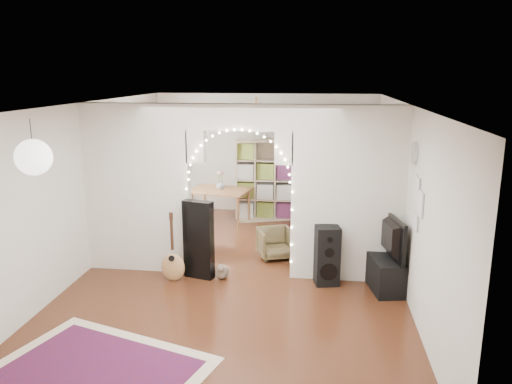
# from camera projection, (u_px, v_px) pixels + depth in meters

# --- Properties ---
(floor) EXTENTS (7.50, 7.50, 0.00)m
(floor) POSITION_uv_depth(u_px,v_px,m) (241.00, 273.00, 8.06)
(floor) COLOR black
(floor) RESTS_ON ground
(ceiling) EXTENTS (5.00, 7.50, 0.02)m
(ceiling) POSITION_uv_depth(u_px,v_px,m) (239.00, 104.00, 7.43)
(ceiling) COLOR white
(ceiling) RESTS_ON wall_back
(wall_back) EXTENTS (5.00, 0.02, 2.70)m
(wall_back) POSITION_uv_depth(u_px,v_px,m) (266.00, 154.00, 11.36)
(wall_back) COLOR silver
(wall_back) RESTS_ON floor
(wall_front) EXTENTS (5.00, 0.02, 2.70)m
(wall_front) POSITION_uv_depth(u_px,v_px,m) (169.00, 296.00, 4.13)
(wall_front) COLOR silver
(wall_front) RESTS_ON floor
(wall_left) EXTENTS (0.02, 7.50, 2.70)m
(wall_left) POSITION_uv_depth(u_px,v_px,m) (87.00, 187.00, 8.05)
(wall_left) COLOR silver
(wall_left) RESTS_ON floor
(wall_right) EXTENTS (0.02, 7.50, 2.70)m
(wall_right) POSITION_uv_depth(u_px,v_px,m) (405.00, 197.00, 7.44)
(wall_right) COLOR silver
(wall_right) RESTS_ON floor
(divider_wall) EXTENTS (5.00, 0.20, 2.70)m
(divider_wall) POSITION_uv_depth(u_px,v_px,m) (240.00, 187.00, 7.73)
(divider_wall) COLOR silver
(divider_wall) RESTS_ON floor
(fairy_lights) EXTENTS (1.64, 0.04, 1.60)m
(fairy_lights) POSITION_uv_depth(u_px,v_px,m) (239.00, 181.00, 7.57)
(fairy_lights) COLOR #FFEABF
(fairy_lights) RESTS_ON divider_wall
(window) EXTENTS (0.04, 1.20, 1.40)m
(window) POSITION_uv_depth(u_px,v_px,m) (130.00, 159.00, 9.75)
(window) COLOR white
(window) RESTS_ON wall_left
(wall_clock) EXTENTS (0.03, 0.31, 0.31)m
(wall_clock) POSITION_uv_depth(u_px,v_px,m) (415.00, 153.00, 6.69)
(wall_clock) COLOR white
(wall_clock) RESTS_ON wall_right
(picture_frames) EXTENTS (0.02, 0.50, 0.70)m
(picture_frames) POSITION_uv_depth(u_px,v_px,m) (417.00, 204.00, 6.44)
(picture_frames) COLOR white
(picture_frames) RESTS_ON wall_right
(paper_lantern) EXTENTS (0.40, 0.40, 0.40)m
(paper_lantern) POSITION_uv_depth(u_px,v_px,m) (34.00, 157.00, 5.45)
(paper_lantern) COLOR white
(paper_lantern) RESTS_ON ceiling
(ceiling_fan) EXTENTS (1.10, 1.10, 0.30)m
(ceiling_fan) POSITION_uv_depth(u_px,v_px,m) (256.00, 113.00, 9.43)
(ceiling_fan) COLOR #D39346
(ceiling_fan) RESTS_ON ceiling
(area_rug) EXTENTS (2.69, 2.32, 0.02)m
(area_rug) POSITION_uv_depth(u_px,v_px,m) (94.00, 373.00, 5.36)
(area_rug) COLOR maroon
(area_rug) RESTS_ON floor
(guitar_case) EXTENTS (0.50, 0.28, 1.24)m
(guitar_case) POSITION_uv_depth(u_px,v_px,m) (199.00, 240.00, 7.75)
(guitar_case) COLOR black
(guitar_case) RESTS_ON floor
(acoustic_guitar) EXTENTS (0.39, 0.17, 0.93)m
(acoustic_guitar) POSITION_uv_depth(u_px,v_px,m) (173.00, 256.00, 7.66)
(acoustic_guitar) COLOR #B37847
(acoustic_guitar) RESTS_ON floor
(tabby_cat) EXTENTS (0.20, 0.45, 0.30)m
(tabby_cat) POSITION_uv_depth(u_px,v_px,m) (222.00, 271.00, 7.81)
(tabby_cat) COLOR brown
(tabby_cat) RESTS_ON floor
(floor_speaker) EXTENTS (0.41, 0.37, 0.91)m
(floor_speaker) POSITION_uv_depth(u_px,v_px,m) (327.00, 256.00, 7.54)
(floor_speaker) COLOR black
(floor_speaker) RESTS_ON floor
(media_console) EXTENTS (0.58, 1.06, 0.50)m
(media_console) POSITION_uv_depth(u_px,v_px,m) (382.00, 271.00, 7.49)
(media_console) COLOR black
(media_console) RESTS_ON floor
(tv) EXTENTS (0.34, 1.08, 0.62)m
(tv) POSITION_uv_depth(u_px,v_px,m) (385.00, 235.00, 7.36)
(tv) COLOR black
(tv) RESTS_ON media_console
(bookcase) EXTENTS (1.77, 0.94, 1.76)m
(bookcase) POSITION_uv_depth(u_px,v_px,m) (276.00, 180.00, 10.87)
(bookcase) COLOR #C0A88B
(bookcase) RESTS_ON floor
(dining_table) EXTENTS (1.34, 1.03, 0.76)m
(dining_table) POSITION_uv_depth(u_px,v_px,m) (220.00, 193.00, 10.53)
(dining_table) COLOR brown
(dining_table) RESTS_ON floor
(flower_vase) EXTENTS (0.22, 0.22, 0.19)m
(flower_vase) POSITION_uv_depth(u_px,v_px,m) (220.00, 185.00, 10.49)
(flower_vase) COLOR silver
(flower_vase) RESTS_ON dining_table
(dining_chair_left) EXTENTS (0.78, 0.79, 0.56)m
(dining_chair_left) POSITION_uv_depth(u_px,v_px,m) (186.00, 235.00, 9.06)
(dining_chair_left) COLOR brown
(dining_chair_left) RESTS_ON floor
(dining_chair_right) EXTENTS (0.72, 0.73, 0.52)m
(dining_chair_right) POSITION_uv_depth(u_px,v_px,m) (275.00, 243.00, 8.67)
(dining_chair_right) COLOR brown
(dining_chair_right) RESTS_ON floor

